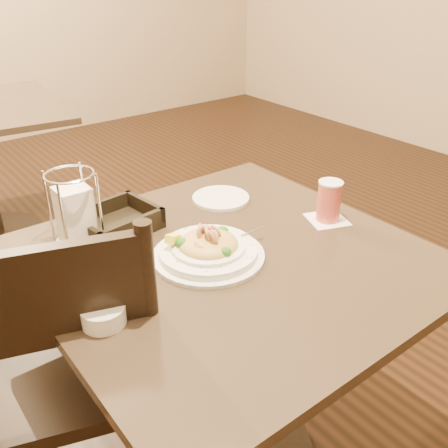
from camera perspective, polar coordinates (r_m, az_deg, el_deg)
main_table at (r=1.36m, az=0.53°, el=-11.76°), size 0.90×0.90×0.72m
dining_chair_near at (r=1.30m, az=-17.03°, el=-15.52°), size 0.53×0.53×0.93m
pasta_bowl at (r=1.21m, az=-1.83°, el=-2.81°), size 0.30×0.27×0.09m
drink_glass at (r=1.40m, az=11.91°, el=2.54°), size 0.13×0.13×0.12m
bread_basket at (r=1.37m, az=-12.21°, el=0.16°), size 0.22×0.19×0.06m
napkin_caddy at (r=1.30m, az=-16.63°, el=1.14°), size 0.12×0.12×0.19m
side_plate at (r=1.51m, az=-0.36°, el=2.96°), size 0.19×0.19×0.01m
butter_ramekin at (r=1.04m, az=-13.62°, el=-10.07°), size 0.10×0.10×0.04m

